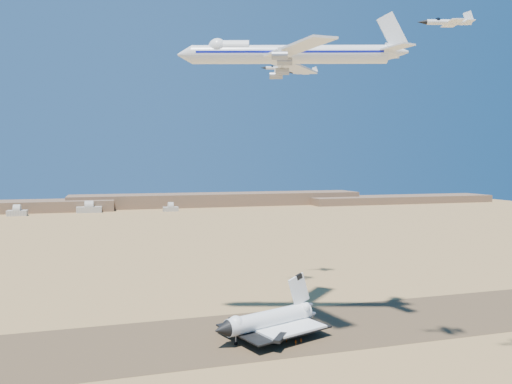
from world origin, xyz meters
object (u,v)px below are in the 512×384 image
object	(u,v)px
chase_jet_a	(448,22)
chase_jet_e	(278,68)
crew_c	(301,341)
carrier_747	(282,54)
crew_a	(287,340)
crew_b	(296,342)
chase_jet_f	(304,72)
shuttle	(269,321)

from	to	relation	value
chase_jet_a	chase_jet_e	bearing A→B (deg)	117.95
crew_c	chase_jet_a	world-z (taller)	chase_jet_a
carrier_747	crew_a	distance (m)	101.10
crew_b	chase_jet_e	size ratio (longest dim) A/B	0.12
chase_jet_e	chase_jet_f	xyz separation A→B (m)	(19.31, 15.45, 1.63)
crew_a	carrier_747	bearing A→B (deg)	-15.79
shuttle	crew_c	bearing A→B (deg)	-65.38
chase_jet_a	chase_jet_f	world-z (taller)	chase_jet_f
carrier_747	chase_jet_e	xyz separation A→B (m)	(14.78, 47.61, 4.57)
carrier_747	chase_jet_f	xyz separation A→B (m)	(34.09, 63.06, 6.20)
chase_jet_e	chase_jet_f	size ratio (longest dim) A/B	0.99
carrier_747	crew_a	size ratio (longest dim) A/B	52.45
carrier_747	chase_jet_e	size ratio (longest dim) A/B	5.66
carrier_747	chase_jet_a	size ratio (longest dim) A/B	5.15
shuttle	crew_a	bearing A→B (deg)	-78.79
shuttle	carrier_747	bearing A→B (deg)	20.91
carrier_747	chase_jet_f	bearing A→B (deg)	78.82
chase_jet_e	chase_jet_f	bearing A→B (deg)	49.60
shuttle	crew_a	size ratio (longest dim) A/B	27.52
carrier_747	crew_c	bearing A→B (deg)	-65.90
shuttle	carrier_747	distance (m)	95.81
shuttle	crew_c	world-z (taller)	shuttle
shuttle	crew_b	distance (m)	13.00
shuttle	chase_jet_f	world-z (taller)	chase_jet_f
shuttle	crew_a	xyz separation A→B (m)	(4.23, -7.19, -4.84)
carrier_747	chase_jet_a	xyz separation A→B (m)	(34.28, -46.66, 1.78)
shuttle	chase_jet_e	distance (m)	115.43
shuttle	chase_jet_f	bearing A→B (deg)	39.98
crew_a	crew_b	size ratio (longest dim) A/B	0.93
crew_b	chase_jet_e	bearing A→B (deg)	-25.90
crew_b	chase_jet_e	world-z (taller)	chase_jet_e
crew_a	chase_jet_e	xyz separation A→B (m)	(17.53, 60.70, 104.79)
crew_a	crew_b	distance (m)	3.75
crew_c	chase_jet_e	world-z (taller)	chase_jet_e
crew_b	chase_jet_f	bearing A→B (deg)	-36.01
crew_a	chase_jet_f	world-z (taller)	chase_jet_f
carrier_747	shuttle	bearing A→B (deg)	-122.63
shuttle	chase_jet_f	distance (m)	129.46
chase_jet_e	chase_jet_f	distance (m)	24.79
chase_jet_e	carrier_747	bearing A→B (deg)	-96.31
carrier_747	crew_b	bearing A→B (deg)	-74.73
crew_c	crew_b	bearing A→B (deg)	54.83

